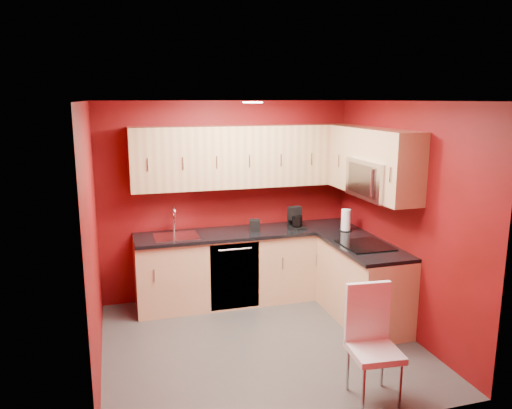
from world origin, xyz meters
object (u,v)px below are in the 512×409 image
coffee_maker (297,218)px  paper_towel (346,220)px  sink (176,233)px  napkin_holder (255,225)px  dining_chair (375,346)px  microwave (378,179)px

coffee_maker → paper_towel: (0.54, -0.27, -0.00)m
sink → napkin_holder: (0.98, -0.03, 0.03)m
sink → coffee_maker: bearing=-3.2°
sink → paper_towel: (2.06, -0.35, 0.10)m
dining_chair → coffee_maker: bearing=90.9°
napkin_holder → microwave: bearing=-41.2°
microwave → coffee_maker: (-0.58, 0.92, -0.61)m
coffee_maker → napkin_holder: size_ratio=1.99×
paper_towel → coffee_maker: bearing=153.7°
coffee_maker → napkin_holder: bearing=158.0°
sink → paper_towel: 2.09m
napkin_holder → dining_chair: 2.45m
sink → napkin_holder: size_ratio=3.78×
sink → dining_chair: sink is taller
sink → dining_chair: bearing=-61.0°
coffee_maker → dining_chair: bearing=-110.3°
coffee_maker → napkin_holder: coffee_maker is taller
sink → coffee_maker: 1.52m
sink → napkin_holder: 0.98m
microwave → paper_towel: 0.89m
microwave → sink: (-2.09, 1.00, -0.72)m
paper_towel → dining_chair: size_ratio=0.28×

